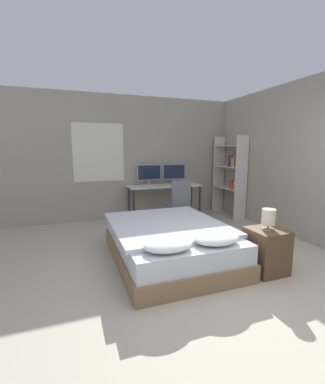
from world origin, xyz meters
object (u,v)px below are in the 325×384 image
(nightstand, at_px, (266,251))
(keyboard, at_px, (167,186))
(monitor_left, at_px, (149,173))
(office_chair, at_px, (178,209))
(bedside_lamp, at_px, (269,218))
(computer_mouse, at_px, (180,185))
(monitor_right, at_px, (174,172))
(bookshelf, at_px, (232,171))
(desk, at_px, (165,189))
(bed, at_px, (169,242))

(nightstand, relative_size, keyboard, 1.33)
(monitor_left, xyz_separation_m, office_chair, (0.31, -0.94, -0.64))
(bedside_lamp, xyz_separation_m, computer_mouse, (-0.00, 2.72, 0.06))
(monitor_right, bearing_deg, monitor_left, 180.00)
(nightstand, relative_size, monitor_right, 1.00)
(computer_mouse, bearing_deg, bookshelf, -7.65)
(monitor_left, distance_m, office_chair, 1.18)
(keyboard, height_order, bookshelf, bookshelf)
(monitor_left, xyz_separation_m, keyboard, (0.30, -0.35, -0.25))
(monitor_right, xyz_separation_m, keyboard, (-0.30, -0.35, -0.25))
(nightstand, height_order, bookshelf, bookshelf)
(desk, bearing_deg, computer_mouse, -30.38)
(bed, xyz_separation_m, monitor_left, (0.41, 2.31, 0.76))
(computer_mouse, bearing_deg, monitor_left, 149.42)
(monitor_right, xyz_separation_m, office_chair, (-0.29, -0.94, -0.64))
(bedside_lamp, relative_size, office_chair, 0.27)
(bed, xyz_separation_m, nightstand, (1.01, -0.76, 0.02))
(bed, bearing_deg, nightstand, -36.98)
(desk, bearing_deg, keyboard, -90.00)
(keyboard, bearing_deg, bookshelf, -6.16)
(monitor_left, height_order, office_chair, monitor_left)
(monitor_right, bearing_deg, computer_mouse, -90.17)
(desk, bearing_deg, monitor_left, 149.23)
(bedside_lamp, xyz_separation_m, office_chair, (-0.29, 2.13, -0.34))
(desk, relative_size, bookshelf, 0.89)
(monitor_right, relative_size, office_chair, 0.57)
(bed, xyz_separation_m, bedside_lamp, (1.01, -0.76, 0.45))
(bed, relative_size, nightstand, 3.61)
(desk, height_order, bookshelf, bookshelf)
(office_chair, bearing_deg, keyboard, 91.38)
(bedside_lamp, distance_m, keyboard, 2.73)
(computer_mouse, bearing_deg, monitor_right, 89.83)
(monitor_left, height_order, monitor_right, same)
(bed, xyz_separation_m, monitor_right, (1.01, 2.31, 0.76))
(desk, distance_m, keyboard, 0.20)
(bedside_lamp, xyz_separation_m, bookshelf, (1.22, 2.55, 0.33))
(keyboard, distance_m, computer_mouse, 0.30)
(monitor_left, xyz_separation_m, computer_mouse, (0.60, -0.35, -0.24))
(desk, relative_size, monitor_right, 2.96)
(desk, height_order, keyboard, keyboard)
(keyboard, xyz_separation_m, computer_mouse, (0.30, 0.00, 0.01))
(bookshelf, bearing_deg, desk, 167.43)
(desk, xyz_separation_m, bookshelf, (1.52, -0.34, 0.38))
(monitor_left, bearing_deg, desk, -30.77)
(bed, xyz_separation_m, bookshelf, (2.24, 1.79, 0.79))
(office_chair, bearing_deg, monitor_right, 73.02)
(keyboard, distance_m, bookshelf, 1.56)
(desk, distance_m, bookshelf, 1.61)
(bedside_lamp, height_order, desk, bedside_lamp)
(bedside_lamp, xyz_separation_m, monitor_right, (-0.00, 3.07, 0.31))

